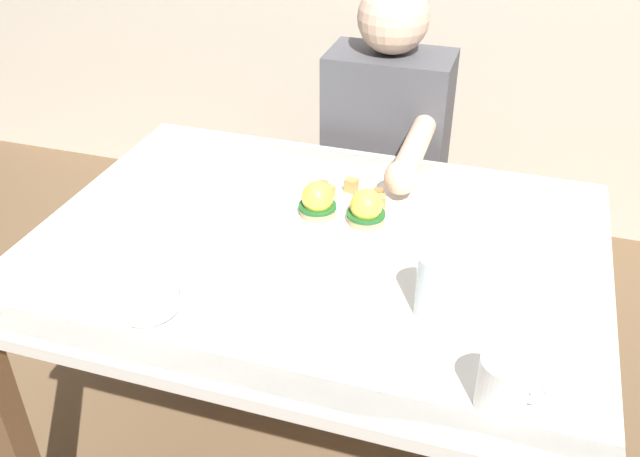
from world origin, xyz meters
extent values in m
cube|color=white|center=(0.00, 0.00, 0.73)|extent=(1.20, 0.90, 0.03)
cube|color=#3F7F51|center=(0.00, -0.40, 0.74)|extent=(1.20, 0.06, 0.00)
cube|color=#3F7F51|center=(0.00, 0.40, 0.74)|extent=(1.20, 0.06, 0.00)
cube|color=brown|center=(-0.55, -0.40, 0.36)|extent=(0.06, 0.06, 0.71)
cube|color=brown|center=(-0.55, 0.40, 0.36)|extent=(0.06, 0.06, 0.71)
cube|color=brown|center=(0.55, 0.40, 0.36)|extent=(0.06, 0.06, 0.71)
cylinder|color=white|center=(0.03, 0.10, 0.75)|extent=(0.27, 0.27, 0.01)
cylinder|color=tan|center=(-0.02, 0.09, 0.76)|extent=(0.08, 0.08, 0.02)
cylinder|color=#236028|center=(-0.02, 0.09, 0.78)|extent=(0.08, 0.08, 0.01)
sphere|color=yellow|center=(-0.02, 0.09, 0.80)|extent=(0.07, 0.07, 0.07)
cylinder|color=tan|center=(0.09, 0.09, 0.76)|extent=(0.08, 0.08, 0.02)
cylinder|color=#236028|center=(0.09, 0.09, 0.78)|extent=(0.08, 0.08, 0.01)
sphere|color=yellow|center=(0.09, 0.09, 0.80)|extent=(0.07, 0.07, 0.07)
cube|color=#B77A42|center=(-0.05, 0.18, 0.77)|extent=(0.03, 0.03, 0.02)
cube|color=tan|center=(0.10, 0.15, 0.77)|extent=(0.03, 0.03, 0.04)
cube|color=#B77A42|center=(-0.04, 0.18, 0.77)|extent=(0.03, 0.03, 0.03)
cube|color=tan|center=(-0.02, 0.17, 0.77)|extent=(0.04, 0.04, 0.03)
cube|color=tan|center=(0.02, 0.21, 0.77)|extent=(0.03, 0.03, 0.03)
cube|color=#AD7038|center=(0.09, 0.19, 0.77)|extent=(0.02, 0.02, 0.03)
cylinder|color=white|center=(-0.22, -0.30, 0.74)|extent=(0.10, 0.10, 0.01)
cylinder|color=white|center=(-0.22, -0.30, 0.77)|extent=(0.12, 0.12, 0.04)
cube|color=#F4DB66|center=(-0.22, -0.30, 0.77)|extent=(0.04, 0.04, 0.03)
cube|color=#F4DB66|center=(-0.22, -0.31, 0.78)|extent=(0.03, 0.03, 0.02)
cube|color=#EA6B70|center=(-0.21, -0.32, 0.77)|extent=(0.03, 0.03, 0.02)
cube|color=#F4DB66|center=(-0.21, -0.31, 0.77)|extent=(0.04, 0.04, 0.03)
cube|color=#F4A85B|center=(-0.22, -0.31, 0.77)|extent=(0.03, 0.03, 0.02)
cylinder|color=white|center=(0.42, -0.34, 0.79)|extent=(0.08, 0.08, 0.09)
cylinder|color=black|center=(0.42, -0.34, 0.83)|extent=(0.07, 0.07, 0.01)
torus|color=white|center=(0.46, -0.34, 0.79)|extent=(0.06, 0.02, 0.06)
cube|color=silver|center=(-0.43, 0.00, 0.74)|extent=(0.07, 0.11, 0.00)
cube|color=silver|center=(-0.47, 0.07, 0.74)|extent=(0.04, 0.04, 0.00)
cylinder|color=silver|center=(0.28, -0.15, 0.80)|extent=(0.08, 0.08, 0.13)
cylinder|color=silver|center=(0.28, -0.15, 0.78)|extent=(0.07, 0.07, 0.09)
cylinder|color=#33333D|center=(-0.08, 0.53, 0.23)|extent=(0.11, 0.11, 0.45)
cylinder|color=#33333D|center=(0.10, 0.53, 0.23)|extent=(0.11, 0.11, 0.45)
cube|color=#4C4C51|center=(0.01, 0.63, 0.70)|extent=(0.34, 0.20, 0.50)
sphere|color=beige|center=(0.01, 0.63, 1.04)|extent=(0.19, 0.19, 0.19)
cylinder|color=beige|center=(0.13, 0.38, 0.80)|extent=(0.06, 0.30, 0.06)
sphere|color=beige|center=(0.13, 0.23, 0.80)|extent=(0.08, 0.08, 0.08)
camera|label=1|loc=(0.38, -1.15, 1.56)|focal=38.91mm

